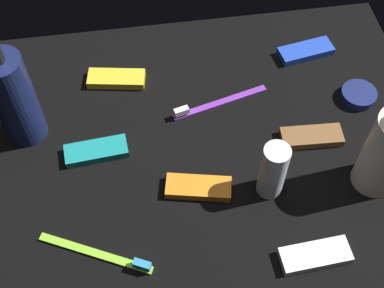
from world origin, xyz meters
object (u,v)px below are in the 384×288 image
(lotion_bottle, at_px, (14,98))
(snack_bar_blue, at_px, (306,51))
(toothbrush_purple, at_px, (215,103))
(cream_tin_left, at_px, (358,95))
(snack_bar_brown, at_px, (311,135))
(deodorant_stick, at_px, (273,171))
(snack_bar_yellow, at_px, (116,79))
(snack_bar_white, at_px, (315,255))
(snack_bar_orange, at_px, (200,187))
(toothbrush_lime, at_px, (102,255))
(snack_bar_teal, at_px, (96,151))

(lotion_bottle, xyz_separation_m, snack_bar_blue, (-0.52, -0.11, -0.08))
(toothbrush_purple, height_order, cream_tin_left, toothbrush_purple)
(snack_bar_brown, bearing_deg, toothbrush_purple, -28.96)
(deodorant_stick, bearing_deg, lotion_bottle, -24.10)
(toothbrush_purple, distance_m, snack_bar_yellow, 0.19)
(snack_bar_white, distance_m, snack_bar_yellow, 0.47)
(lotion_bottle, distance_m, cream_tin_left, 0.59)
(deodorant_stick, height_order, snack_bar_blue, deodorant_stick)
(deodorant_stick, xyz_separation_m, cream_tin_left, (-0.20, -0.16, -0.05))
(snack_bar_orange, xyz_separation_m, snack_bar_white, (-0.15, 0.14, 0.00))
(snack_bar_white, distance_m, cream_tin_left, 0.33)
(toothbrush_purple, xyz_separation_m, snack_bar_white, (-0.10, 0.31, 0.00))
(toothbrush_purple, xyz_separation_m, cream_tin_left, (-0.26, 0.02, 0.00))
(lotion_bottle, height_order, snack_bar_yellow, lotion_bottle)
(deodorant_stick, height_order, cream_tin_left, deodorant_stick)
(toothbrush_lime, relative_size, snack_bar_teal, 1.60)
(toothbrush_purple, bearing_deg, lotion_bottle, 1.56)
(toothbrush_lime, xyz_separation_m, snack_bar_white, (-0.31, 0.05, 0.00))
(toothbrush_purple, xyz_separation_m, snack_bar_orange, (0.05, 0.17, 0.00))
(lotion_bottle, relative_size, snack_bar_blue, 1.95)
(snack_bar_teal, xyz_separation_m, snack_bar_yellow, (-0.04, -0.16, 0.00))
(deodorant_stick, distance_m, snack_bar_white, 0.14)
(toothbrush_purple, height_order, snack_bar_teal, toothbrush_purple)
(cream_tin_left, bearing_deg, lotion_bottle, -1.21)
(lotion_bottle, bearing_deg, toothbrush_purple, -178.44)
(deodorant_stick, bearing_deg, snack_bar_brown, -137.01)
(toothbrush_purple, height_order, snack_bar_orange, toothbrush_purple)
(deodorant_stick, distance_m, snack_bar_blue, 0.32)
(snack_bar_teal, distance_m, snack_bar_yellow, 0.16)
(lotion_bottle, xyz_separation_m, snack_bar_white, (-0.43, 0.30, -0.08))
(snack_bar_teal, distance_m, snack_bar_white, 0.39)
(snack_bar_blue, bearing_deg, snack_bar_orange, 37.26)
(lotion_bottle, relative_size, toothbrush_purple, 1.15)
(cream_tin_left, bearing_deg, toothbrush_lime, 26.56)
(lotion_bottle, bearing_deg, snack_bar_yellow, -150.09)
(lotion_bottle, distance_m, toothbrush_lime, 0.29)
(deodorant_stick, distance_m, snack_bar_teal, 0.29)
(toothbrush_lime, relative_size, cream_tin_left, 2.64)
(deodorant_stick, xyz_separation_m, snack_bar_blue, (-0.14, -0.28, -0.05))
(toothbrush_lime, height_order, snack_bar_brown, toothbrush_lime)
(snack_bar_blue, xyz_separation_m, snack_bar_yellow, (0.36, 0.02, 0.00))
(snack_bar_white, xyz_separation_m, snack_bar_yellow, (0.27, -0.39, 0.00))
(snack_bar_blue, distance_m, cream_tin_left, 0.14)
(snack_bar_yellow, relative_size, cream_tin_left, 1.65)
(snack_bar_orange, bearing_deg, snack_bar_white, 149.47)
(deodorant_stick, height_order, toothbrush_purple, deodorant_stick)
(snack_bar_yellow, height_order, snack_bar_brown, same)
(snack_bar_orange, xyz_separation_m, snack_bar_brown, (-0.20, -0.07, 0.00))
(snack_bar_yellow, bearing_deg, cream_tin_left, 176.29)
(snack_bar_orange, height_order, snack_bar_white, same)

